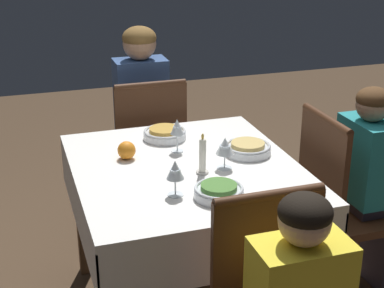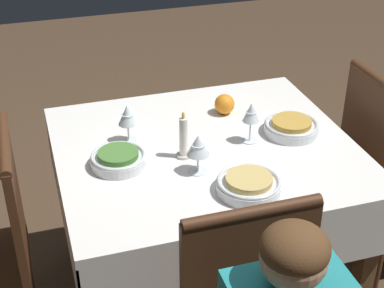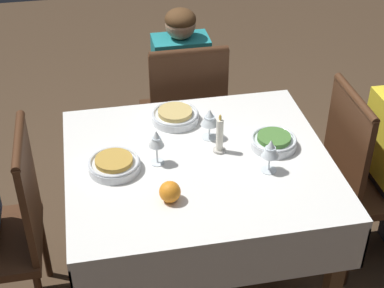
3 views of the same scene
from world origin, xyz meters
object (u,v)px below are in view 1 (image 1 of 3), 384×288
wine_glass_east (177,128)px  wine_glass_south (225,147)px  chair_east (147,150)px  bowl_south (248,148)px  person_adult_denim (140,114)px  bowl_east (166,133)px  person_child_teal (374,182)px  bowl_west (219,191)px  wine_glass_west (175,171)px  orange_fruit (127,150)px  dining_table (186,187)px  candle_centerpiece (202,158)px  chair_south (342,199)px

wine_glass_east → wine_glass_south: size_ratio=1.11×
wine_glass_east → wine_glass_south: bearing=-150.6°
chair_east → bowl_south: chair_east is taller
person_adult_denim → bowl_east: person_adult_denim is taller
person_child_teal → wine_glass_east: size_ratio=6.72×
bowl_south → bowl_west: same height
wine_glass_west → person_adult_denim: bearing=-6.6°
wine_glass_west → orange_fruit: (0.42, 0.11, -0.06)m
bowl_east → person_adult_denim: bearing=-1.3°
wine_glass_east → dining_table: bearing=175.9°
bowl_east → chair_east: bearing=-1.8°
candle_centerpiece → chair_east: bearing=1.6°
bowl_east → wine_glass_south: (-0.43, -0.15, 0.07)m
wine_glass_east → bowl_south: 0.34m
person_adult_denim → person_child_teal: size_ratio=1.14×
bowl_east → chair_south: bearing=-119.5°
bowl_east → candle_centerpiece: bearing=-174.9°
chair_south → bowl_south: size_ratio=4.48×
chair_east → wine_glass_east: size_ratio=6.03×
chair_east → orange_fruit: bearing=69.4°
bowl_east → bowl_west: size_ratio=1.07×
person_adult_denim → wine_glass_south: bearing=97.2°
wine_glass_south → wine_glass_west: bearing=123.7°
dining_table → bowl_east: bearing=-0.8°
bowl_west → candle_centerpiece: candle_centerpiece is taller
wine_glass_east → bowl_west: bearing=-177.6°
dining_table → bowl_west: size_ratio=5.54×
wine_glass_west → orange_fruit: 0.44m
chair_south → wine_glass_west: size_ratio=6.46×
chair_east → wine_glass_east: chair_east is taller
bowl_south → bowl_west: 0.47m
chair_south → candle_centerpiece: bearing=91.3°
bowl_south → wine_glass_south: wine_glass_south is taller
dining_table → person_child_teal: person_child_teal is taller
dining_table → chair_south: 0.79m
chair_south → bowl_east: (0.43, 0.76, 0.28)m
person_adult_denim → bowl_east: bearing=88.7°
person_child_teal → candle_centerpiece: person_child_teal is taller
chair_south → person_child_teal: person_child_teal is taller
dining_table → wine_glass_west: bearing=154.9°
bowl_east → orange_fruit: 0.31m
wine_glass_south → chair_east: bearing=8.4°
bowl_east → wine_glass_west: 0.63m
wine_glass_west → wine_glass_east: bearing=-17.4°
wine_glass_west → bowl_east: bearing=-11.9°
person_adult_denim → wine_glass_west: bearing=83.4°
bowl_south → dining_table: bearing=98.0°
wine_glass_south → wine_glass_west: wine_glass_west is taller
bowl_south → person_child_teal: bearing=-101.5°
chair_south → wine_glass_south: bearing=89.8°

